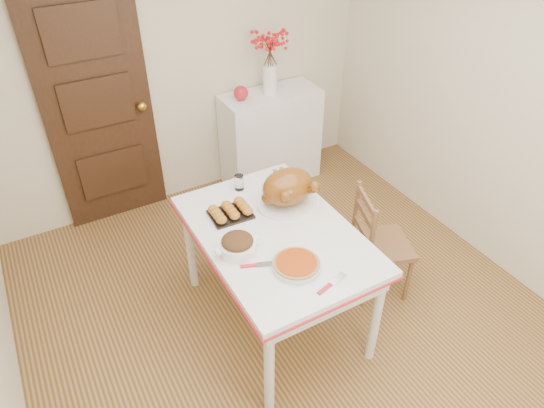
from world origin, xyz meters
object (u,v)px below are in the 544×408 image
chair_oak (383,243)px  pumpkin_pie (296,264)px  sideboard (271,138)px  kitchen_table (276,277)px  turkey_platter (288,189)px

chair_oak → pumpkin_pie: (-0.88, -0.23, 0.39)m
sideboard → kitchen_table: (-0.86, -1.60, -0.06)m
sideboard → chair_oak: bearing=-91.2°
kitchen_table → chair_oak: chair_oak is taller
sideboard → chair_oak: (-0.03, -1.71, -0.02)m
chair_oak → turkey_platter: bearing=82.2°
chair_oak → turkey_platter: turkey_platter is taller
chair_oak → turkey_platter: size_ratio=2.14×
sideboard → pumpkin_pie: size_ratio=3.30×
sideboard → pumpkin_pie: 2.17m
kitchen_table → pumpkin_pie: 0.55m
kitchen_table → chair_oak: 0.83m
chair_oak → pumpkin_pie: size_ratio=3.17×
kitchen_table → pumpkin_pie: size_ratio=4.84×
kitchen_table → chair_oak: bearing=-7.5°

